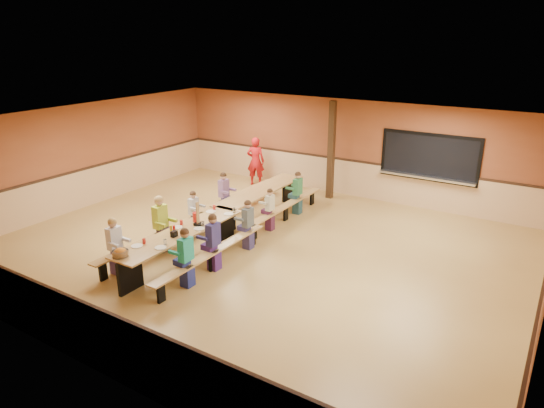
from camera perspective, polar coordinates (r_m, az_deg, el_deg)
The scene contains 23 objects.
ground at distance 11.66m, azimuth -1.82°, elevation -5.26°, with size 12.00×12.00×0.00m, color olive.
room_envelope at distance 11.39m, azimuth -1.86°, elevation -2.11°, with size 12.04×10.04×3.02m.
kitchen_pass_through at distance 14.53m, azimuth 17.99°, elevation 5.03°, with size 2.78×0.28×1.38m.
structural_post at distance 14.92m, azimuth 6.98°, elevation 6.24°, with size 0.18×0.18×3.00m, color black.
cafeteria_table_main at distance 10.99m, azimuth -10.48°, elevation -4.19°, with size 1.91×3.70×0.74m.
cafeteria_table_second at distance 13.61m, azimuth -1.35°, elevation 0.82°, with size 1.91×3.70×0.74m.
seated_child_white_left at distance 10.79m, azimuth -17.98°, elevation -4.77°, with size 0.39×0.32×1.25m, color silver, non-canonical shape.
seated_adult_yellow at distance 11.59m, azimuth -12.97°, elevation -2.33°, with size 0.43×0.35×1.34m, color #B2CA2F, non-canonical shape.
seated_child_grey_left at distance 12.41m, azimuth -9.18°, elevation -1.09°, with size 0.34×0.28×1.14m, color silver, non-canonical shape.
seated_child_teal_right at distance 9.91m, azimuth -10.06°, elevation -6.28°, with size 0.39×0.32×1.25m, color teal, non-canonical shape.
seated_child_navy_right at distance 10.50m, azimuth -6.90°, elevation -4.52°, with size 0.40×0.33×1.27m, color navy, non-canonical shape.
seated_child_char_right at distance 11.46m, azimuth -2.84°, elevation -2.48°, with size 0.36×0.30×1.19m, color #4B5356, non-canonical shape.
seated_child_purple_sec at distance 13.57m, azimuth -5.68°, elevation 1.10°, with size 0.39×0.32×1.24m, color #876091, non-canonical shape.
seated_child_green_sec at distance 13.70m, azimuth 3.02°, elevation 1.28°, with size 0.37×0.30×1.21m, color #307746, non-canonical shape.
seated_child_tan_sec at distance 12.53m, azimuth -0.25°, elevation -0.69°, with size 0.32×0.26×1.11m, color beige, non-canonical shape.
standing_woman at distance 16.32m, azimuth -1.94°, elevation 5.06°, with size 0.60×0.39×1.64m, color #B21416.
punch_pitcher at distance 11.36m, azimuth -8.93°, elevation -1.54°, with size 0.16×0.16×0.22m, color red.
chip_bowl at distance 9.99m, azimuth -17.42°, elevation -5.48°, with size 0.32×0.32×0.15m, color orange, non-canonical shape.
napkin_dispenser at distance 10.63m, azimuth -11.45°, elevation -3.46°, with size 0.10×0.14×0.13m, color black.
condiment_mustard at distance 10.85m, azimuth -11.79°, elevation -2.88°, with size 0.06×0.06×0.17m, color yellow.
condiment_ketchup at distance 10.83m, azimuth -11.45°, elevation -2.92°, with size 0.06×0.06×0.17m, color #B2140F.
table_paddle at distance 11.12m, azimuth -8.69°, elevation -1.85°, with size 0.16×0.16×0.56m.
place_settings at distance 10.89m, azimuth -10.57°, elevation -2.89°, with size 0.65×3.30×0.11m, color beige, non-canonical shape.
Camera 1 is at (5.94, -8.77, 4.88)m, focal length 32.00 mm.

